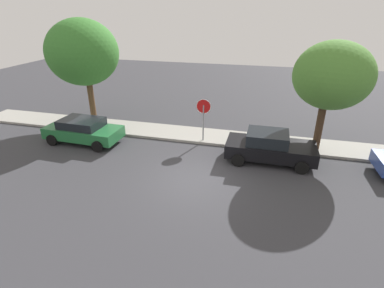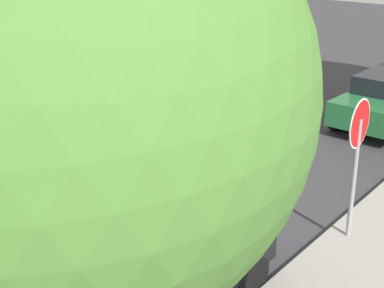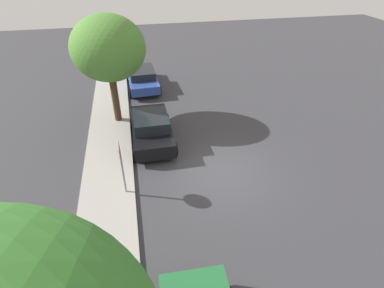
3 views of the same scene
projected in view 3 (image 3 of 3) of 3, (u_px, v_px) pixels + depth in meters
ground_plane at (222, 172)px, 13.40m from camera, size 60.00×60.00×0.00m
sidewalk_curb at (108, 186)px, 12.52m from camera, size 32.00×2.19×0.14m
stop_sign at (121, 159)px, 11.26m from camera, size 0.82×0.08×2.56m
parked_car_black at (152, 128)px, 15.08m from camera, size 4.39×2.12×1.55m
parked_car_blue at (142, 78)px, 20.86m from camera, size 4.65×2.24×1.37m
street_tree_mid_block at (108, 49)px, 15.02m from camera, size 3.76×3.76×5.79m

